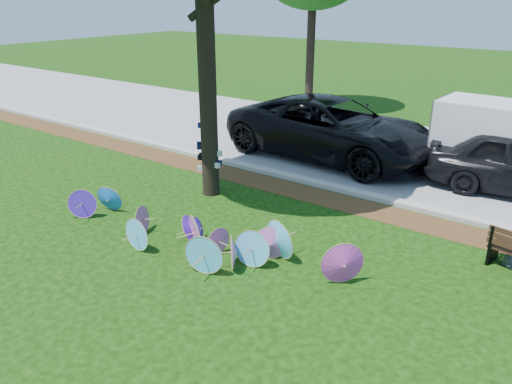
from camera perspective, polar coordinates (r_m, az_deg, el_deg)
ground at (r=10.15m, az=-9.04°, el=-7.52°), size 90.00×90.00×0.00m
mulch_strip at (r=13.36m, az=4.58°, el=0.14°), size 90.00×1.00×0.01m
curb at (r=13.90m, az=6.11°, el=1.22°), size 90.00×0.30×0.12m
street at (r=17.46m, az=13.02°, el=4.91°), size 90.00×8.00×0.01m
parasol_pile at (r=10.14m, az=-5.28°, el=-5.02°), size 6.96×1.66×0.84m
black_van at (r=15.98m, az=8.67°, el=7.15°), size 6.95×3.54×1.88m
cargo_trailer at (r=15.10m, az=25.25°, el=5.68°), size 2.83×1.88×2.52m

